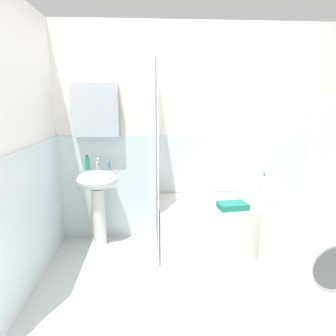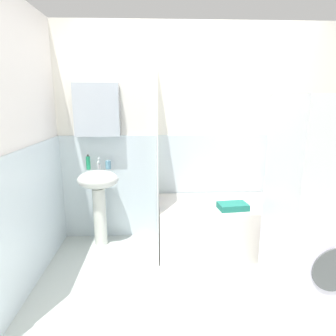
{
  "view_description": "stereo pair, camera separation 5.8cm",
  "coord_description": "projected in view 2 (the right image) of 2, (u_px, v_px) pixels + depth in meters",
  "views": [
    {
      "loc": [
        -0.53,
        -2.06,
        1.58
      ],
      "look_at": [
        -0.35,
        0.77,
        0.93
      ],
      "focal_mm": 31.6,
      "sensor_mm": 36.0,
      "label": 1
    },
    {
      "loc": [
        -0.47,
        -2.06,
        1.58
      ],
      "look_at": [
        -0.35,
        0.77,
        0.93
      ],
      "focal_mm": 31.6,
      "sensor_mm": 36.0,
      "label": 2
    }
  ],
  "objects": [
    {
      "name": "sink",
      "position": [
        99.0,
        191.0,
        3.2
      ],
      "size": [
        0.44,
        0.34,
        0.85
      ],
      "color": "silver",
      "rests_on": "ground_plane"
    },
    {
      "name": "washer_dryer_stack",
      "position": [
        316.0,
        204.0,
        2.25
      ],
      "size": [
        0.59,
        0.64,
        1.63
      ],
      "color": "white",
      "rests_on": "ground_plane"
    },
    {
      "name": "shower_curtain",
      "position": [
        157.0,
        159.0,
        2.99
      ],
      "size": [
        0.01,
        0.69,
        2.0
      ],
      "color": "white",
      "rests_on": "ground_plane"
    },
    {
      "name": "bathtub",
      "position": [
        227.0,
        226.0,
        3.19
      ],
      "size": [
        1.46,
        0.69,
        0.52
      ],
      "primitive_type": "cube",
      "color": "silver",
      "rests_on": "ground_plane"
    },
    {
      "name": "body_wash_bottle",
      "position": [
        277.0,
        187.0,
        3.39
      ],
      "size": [
        0.04,
        0.04,
        0.18
      ],
      "color": "#C94773",
      "rests_on": "bathtub"
    },
    {
      "name": "conditioner_bottle",
      "position": [
        266.0,
        184.0,
        3.4
      ],
      "size": [
        0.07,
        0.07,
        0.23
      ],
      "color": "white",
      "rests_on": "bathtub"
    },
    {
      "name": "towel_folded",
      "position": [
        233.0,
        206.0,
        2.93
      ],
      "size": [
        0.3,
        0.22,
        0.06
      ],
      "primitive_type": "cube",
      "rotation": [
        0.0,
        0.0,
        0.12
      ],
      "color": "#207464",
      "rests_on": "bathtub"
    },
    {
      "name": "toothbrush_cup",
      "position": [
        108.0,
        165.0,
        3.22
      ],
      "size": [
        0.06,
        0.06,
        0.09
      ],
      "primitive_type": "cylinder",
      "color": "teal",
      "rests_on": "sink"
    },
    {
      "name": "wall_back_tiled",
      "position": [
        191.0,
        140.0,
        3.35
      ],
      "size": [
        3.6,
        0.18,
        2.4
      ],
      "color": "white",
      "rests_on": "ground_plane"
    },
    {
      "name": "faucet",
      "position": [
        99.0,
        163.0,
        3.21
      ],
      "size": [
        0.03,
        0.12,
        0.12
      ],
      "color": "silver",
      "rests_on": "sink"
    },
    {
      "name": "wall_left_tiled",
      "position": [
        20.0,
        159.0,
        2.4
      ],
      "size": [
        0.07,
        1.81,
        2.4
      ],
      "color": "white",
      "rests_on": "ground_plane"
    },
    {
      "name": "soap_dispenser",
      "position": [
        88.0,
        163.0,
        3.18
      ],
      "size": [
        0.05,
        0.05,
        0.17
      ],
      "color": "#1B8355",
      "rests_on": "sink"
    },
    {
      "name": "ground_plane",
      "position": [
        215.0,
        304.0,
        2.38
      ],
      "size": [
        4.8,
        5.6,
        0.04
      ],
      "primitive_type": "cube",
      "color": "silver"
    }
  ]
}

